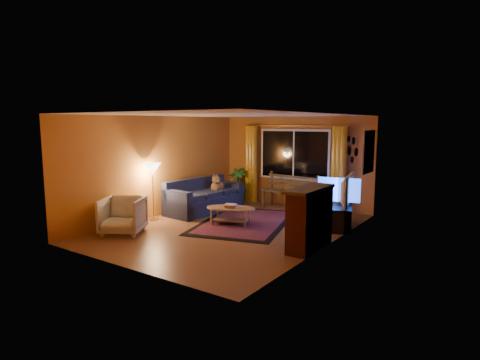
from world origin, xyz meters
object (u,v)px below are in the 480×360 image
Objects in this scene: bench at (290,201)px; floor_lamp at (153,192)px; armchair at (123,214)px; sofa at (204,196)px; tv_console at (342,216)px; coffee_table at (231,216)px.

bench is 1.20× the size of floor_lamp.
armchair is at bearing -73.65° from floor_lamp.
tv_console is at bearing 12.39° from sofa.
bench is 1.91× the size of armchair.
armchair is 0.75× the size of coffee_table.
sofa reaches higher than coffee_table.
bench is 4.47m from armchair.
coffee_table is 0.93× the size of tv_console.
bench is at bearing 52.71° from floor_lamp.
sofa is at bearing 169.35° from tv_console.
tv_console is (3.65, 3.12, -0.17)m from armchair.
coffee_table is at bearing -169.18° from tv_console.
tv_console is at bearing -22.01° from bench.
floor_lamp is (-2.18, -2.87, 0.44)m from bench.
tv_console is (1.82, -0.95, 0.01)m from bench.
tv_console is (2.19, 1.24, 0.05)m from coffee_table.
coffee_table is at bearing -93.98° from bench.
bench is at bearing 80.33° from coffee_table.
sofa is 2.51× the size of armchair.
armchair is (-1.83, -4.07, 0.18)m from bench.
floor_lamp is at bearing -102.58° from sofa.
sofa is at bearing 151.92° from coffee_table.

